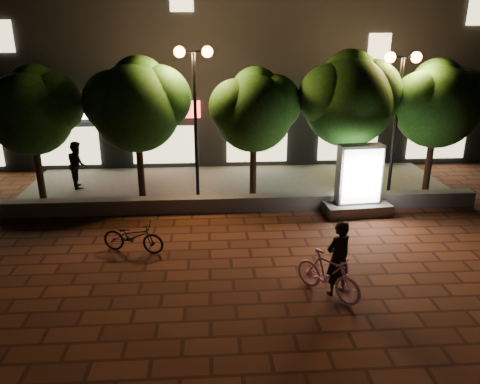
{
  "coord_description": "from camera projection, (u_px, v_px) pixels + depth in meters",
  "views": [
    {
      "loc": [
        -1.06,
        -10.56,
        5.84
      ],
      "look_at": [
        -0.24,
        1.5,
        1.54
      ],
      "focal_mm": 34.8,
      "sensor_mm": 36.0,
      "label": 1
    }
  ],
  "objects": [
    {
      "name": "scooter_pink",
      "position": [
        328.0,
        275.0,
        10.56
      ],
      "size": [
        1.51,
        1.67,
        1.06
      ],
      "primitive_type": "imported",
      "rotation": [
        0.0,
        0.0,
        0.69
      ],
      "color": "#EE99D7",
      "rests_on": "ground"
    },
    {
      "name": "building_block",
      "position": [
        229.0,
        45.0,
        22.49
      ],
      "size": [
        28.0,
        8.12,
        11.3
      ],
      "color": "black",
      "rests_on": "ground"
    },
    {
      "name": "scooter_parked",
      "position": [
        133.0,
        236.0,
        12.66
      ],
      "size": [
        1.84,
        1.05,
        0.91
      ],
      "primitive_type": "imported",
      "rotation": [
        0.0,
        0.0,
        1.3
      ],
      "color": "black",
      "rests_on": "ground"
    },
    {
      "name": "sidewalk",
      "position": [
        237.0,
        185.0,
        18.05
      ],
      "size": [
        16.0,
        5.0,
        0.08
      ],
      "primitive_type": "cube",
      "color": "slate",
      "rests_on": "ground"
    },
    {
      "name": "tree_far_right",
      "position": [
        438.0,
        101.0,
        16.41
      ],
      "size": [
        3.48,
        2.9,
        4.76
      ],
      "color": "black",
      "rests_on": "sidewalk"
    },
    {
      "name": "tree_mid",
      "position": [
        255.0,
        107.0,
        16.04
      ],
      "size": [
        3.24,
        2.7,
        4.5
      ],
      "color": "black",
      "rests_on": "sidewalk"
    },
    {
      "name": "tree_left",
      "position": [
        138.0,
        102.0,
        15.71
      ],
      "size": [
        3.6,
        3.0,
        4.89
      ],
      "color": "black",
      "rests_on": "sidewalk"
    },
    {
      "name": "tree_far_left",
      "position": [
        32.0,
        108.0,
        15.54
      ],
      "size": [
        3.36,
        2.8,
        4.63
      ],
      "color": "black",
      "rests_on": "sidewalk"
    },
    {
      "name": "retaining_wall",
      "position": [
        242.0,
        203.0,
        15.63
      ],
      "size": [
        16.0,
        0.45,
        0.5
      ],
      "primitive_type": "cube",
      "color": "slate",
      "rests_on": "ground"
    },
    {
      "name": "pedestrian",
      "position": [
        78.0,
        165.0,
        17.44
      ],
      "size": [
        0.94,
        1.05,
        1.78
      ],
      "primitive_type": "imported",
      "rotation": [
        0.0,
        0.0,
        1.94
      ],
      "color": "black",
      "rests_on": "sidewalk"
    },
    {
      "name": "street_lamp_left",
      "position": [
        194.0,
        85.0,
        15.39
      ],
      "size": [
        1.26,
        0.36,
        5.18
      ],
      "color": "black",
      "rests_on": "sidewalk"
    },
    {
      "name": "ground",
      "position": [
        253.0,
        268.0,
        11.95
      ],
      "size": [
        80.0,
        80.0,
        0.0
      ],
      "primitive_type": "plane",
      "color": "#562A1B",
      "rests_on": "ground"
    },
    {
      "name": "tree_right",
      "position": [
        350.0,
        96.0,
        16.14
      ],
      "size": [
        3.72,
        3.1,
        5.07
      ],
      "color": "black",
      "rests_on": "sidewalk"
    },
    {
      "name": "street_lamp_right",
      "position": [
        400.0,
        87.0,
        15.89
      ],
      "size": [
        1.26,
        0.36,
        4.98
      ],
      "color": "black",
      "rests_on": "sidewalk"
    },
    {
      "name": "rider",
      "position": [
        338.0,
        258.0,
        10.51
      ],
      "size": [
        0.78,
        0.67,
        1.81
      ],
      "primitive_type": "imported",
      "rotation": [
        0.0,
        0.0,
        3.57
      ],
      "color": "black",
      "rests_on": "ground"
    },
    {
      "name": "ad_kiosk",
      "position": [
        358.0,
        186.0,
        15.17
      ],
      "size": [
        2.22,
        1.24,
        2.32
      ],
      "color": "slate",
      "rests_on": "ground"
    }
  ]
}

